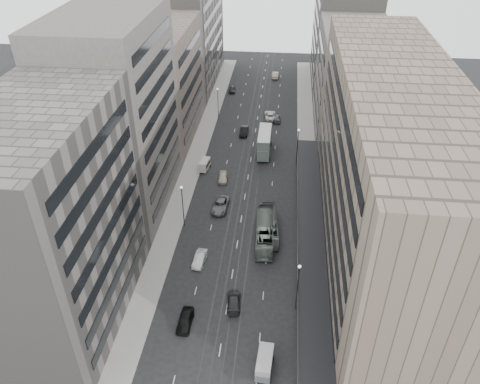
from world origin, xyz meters
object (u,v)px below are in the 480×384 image
at_px(vw_microbus, 265,362).
at_px(sedan_2, 220,205).
at_px(panel_van, 205,165).
at_px(bus_far, 269,225).
at_px(sedan_1, 200,259).
at_px(pedestrian, 313,378).
at_px(sedan_0, 185,320).
at_px(double_decker, 264,142).
at_px(bus_near, 265,232).

distance_m(vw_microbus, sedan_2, 34.30).
bearing_deg(panel_van, bus_far, -45.38).
height_order(vw_microbus, sedan_1, vw_microbus).
bearing_deg(sedan_2, sedan_1, -92.36).
distance_m(bus_far, pedestrian, 29.01).
bearing_deg(panel_van, sedan_2, -61.19).
relative_size(bus_far, sedan_0, 2.31).
bearing_deg(double_decker, panel_van, -145.14).
distance_m(vw_microbus, sedan_0, 12.62).
height_order(sedan_0, pedestrian, pedestrian).
bearing_deg(vw_microbus, sedan_1, 125.72).
bearing_deg(bus_near, pedestrian, 103.19).
distance_m(double_decker, sedan_2, 22.65).
height_order(panel_van, pedestrian, panel_van).
height_order(bus_near, sedan_0, bus_near).
xyz_separation_m(bus_far, sedan_2, (-9.23, 5.90, -0.68)).
bearing_deg(sedan_2, bus_far, -29.86).
xyz_separation_m(sedan_1, pedestrian, (17.14, -19.63, 0.24)).
relative_size(panel_van, pedestrian, 2.30).
bearing_deg(sedan_1, double_decker, 82.75).
xyz_separation_m(vw_microbus, sedan_2, (-9.99, 32.81, -0.52)).
bearing_deg(bus_far, pedestrian, 97.27).
bearing_deg(panel_van, sedan_0, -76.50).
height_order(sedan_0, sedan_1, sedan_0).
bearing_deg(sedan_0, bus_near, 64.41).
relative_size(bus_far, sedan_2, 1.84).
bearing_deg(bus_far, bus_near, 65.71).
height_order(double_decker, panel_van, double_decker).
bearing_deg(double_decker, sedan_2, -107.41).
height_order(bus_near, sedan_2, bus_near).
bearing_deg(sedan_0, vw_microbus, -26.49).
height_order(bus_near, bus_far, bus_near).
bearing_deg(sedan_1, panel_van, 103.17).
bearing_deg(panel_van, sedan_1, -74.32).
bearing_deg(sedan_0, sedan_2, 89.03).
height_order(double_decker, pedestrian, double_decker).
xyz_separation_m(sedan_0, sedan_1, (-0.14, 12.39, -0.06)).
bearing_deg(panel_van, double_decker, 42.64).
distance_m(bus_near, sedan_0, 21.37).
distance_m(sedan_0, pedestrian, 18.48).
relative_size(bus_far, panel_van, 2.85).
bearing_deg(sedan_2, pedestrian, -62.37).
xyz_separation_m(vw_microbus, panel_van, (-15.06, 46.10, -0.09)).
xyz_separation_m(bus_far, double_decker, (-2.42, 27.41, 1.28)).
height_order(panel_van, sedan_2, panel_van).
xyz_separation_m(sedan_0, sedan_2, (1.15, 26.90, 0.02)).
bearing_deg(double_decker, pedestrian, -80.62).
relative_size(sedan_1, sedan_2, 0.76).
relative_size(panel_van, sedan_2, 0.64).
bearing_deg(bus_far, sedan_0, 57.76).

